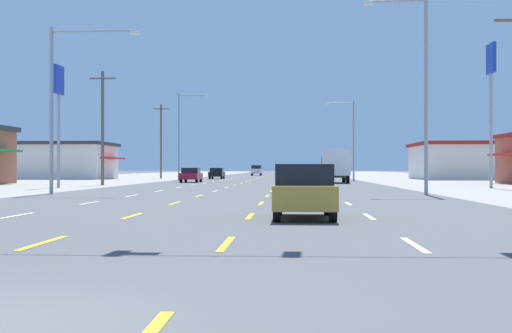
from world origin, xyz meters
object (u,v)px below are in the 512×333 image
sedan_far_left_midfar (217,173)px  streetlight_right_row_1 (351,135)px  box_truck_far_right_near (335,164)px  streetlight_left_row_1 (182,131)px  suv_inner_left_farther (256,170)px  streetlight_left_row_0 (62,95)px  sedan_far_left_mid (191,175)px  pole_sign_right_row_1 (491,81)px  hatchback_far_right_far (318,172)px  streetlight_right_row_0 (421,82)px  pole_sign_left_row_1 (59,96)px  hatchback_inner_right_nearest (304,191)px

sedan_far_left_midfar → streetlight_right_row_1: 20.33m
box_truck_far_right_near → streetlight_left_row_1: bearing=141.7°
suv_inner_left_farther → streetlight_left_row_0: streetlight_left_row_0 is taller
sedan_far_left_midfar → streetlight_right_row_1: (16.66, -10.75, 4.53)m
sedan_far_left_mid → streetlight_left_row_0: 32.06m
sedan_far_left_midfar → streetlight_left_row_0: 54.16m
sedan_far_left_mid → pole_sign_right_row_1: 31.49m
hatchback_far_right_far → streetlight_left_row_1: 36.40m
streetlight_right_row_0 → hatchback_far_right_far: bearing=92.0°
hatchback_far_right_far → streetlight_right_row_1: (2.59, -31.77, 4.50)m
sedan_far_left_midfar → pole_sign_left_row_1: bearing=-99.5°
sedan_far_left_mid → streetlight_right_row_0: streetlight_right_row_0 is taller
sedan_far_left_mid → streetlight_right_row_0: 36.23m
hatchback_inner_right_nearest → streetlight_left_row_1: bearing=102.2°
hatchback_far_right_far → pole_sign_right_row_1: 63.43m
streetlight_right_row_1 → sedan_far_left_mid: bearing=-145.6°
sedan_far_left_mid → hatchback_inner_right_nearest: bearing=-78.1°
suv_inner_left_farther → streetlight_right_row_0: bearing=-82.0°
hatchback_far_right_far → streetlight_right_row_1: streetlight_right_row_1 is taller
sedan_far_left_mid → streetlight_right_row_1: streetlight_right_row_1 is taller
suv_inner_left_farther → pole_sign_right_row_1: 86.36m
streetlight_right_row_0 → streetlight_right_row_1: streetlight_right_row_0 is taller
suv_inner_left_farther → streetlight_right_row_1: size_ratio=0.53×
hatchback_inner_right_nearest → streetlight_right_row_0: 19.58m
pole_sign_left_row_1 → streetlight_right_row_1: 39.06m
pole_sign_right_row_1 → streetlight_left_row_0: pole_sign_right_row_1 is taller
hatchback_inner_right_nearest → pole_sign_right_row_1: 34.02m
streetlight_left_row_0 → streetlight_right_row_0: size_ratio=0.86×
sedan_far_left_midfar → streetlight_left_row_0: bearing=-92.9°
hatchback_far_right_far → pole_sign_right_row_1: size_ratio=0.38×
sedan_far_left_mid → box_truck_far_right_near: bearing=-7.6°
hatchback_inner_right_nearest → streetlight_left_row_0: bearing=126.1°
pole_sign_right_row_1 → streetlight_left_row_1: pole_sign_right_row_1 is taller
sedan_far_left_midfar → hatchback_far_right_far: (14.06, 21.02, 0.03)m
sedan_far_left_mid → sedan_far_left_midfar: size_ratio=1.00×
streetlight_right_row_0 → streetlight_left_row_1: streetlight_right_row_0 is taller
suv_inner_left_farther → pole_sign_left_row_1: 84.86m
sedan_far_left_mid → streetlight_left_row_0: size_ratio=0.49×
box_truck_far_right_near → streetlight_right_row_1: streetlight_right_row_1 is taller
pole_sign_left_row_1 → streetlight_left_row_1: 31.30m
sedan_far_left_mid → pole_sign_right_row_1: size_ratio=0.44×
sedan_far_left_midfar → streetlight_left_row_1: 12.24m
hatchback_inner_right_nearest → pole_sign_right_row_1: bearing=65.5°
sedan_far_left_midfar → streetlight_left_row_1: bearing=-105.5°
hatchback_far_right_far → streetlight_right_row_1: 32.19m
sedan_far_left_mid → hatchback_far_right_far: bearing=71.8°
hatchback_far_right_far → pole_sign_left_row_1: (-21.09, -62.80, 5.86)m
suv_inner_left_farther → streetlight_left_row_1: streetlight_left_row_1 is taller
box_truck_far_right_near → sedan_far_left_mid: size_ratio=1.60×
sedan_far_left_midfar → suv_inner_left_farther: bearing=85.8°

